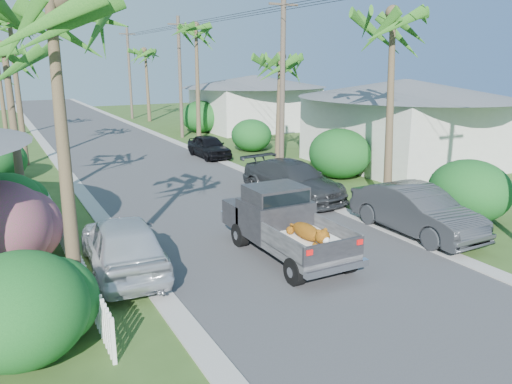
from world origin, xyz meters
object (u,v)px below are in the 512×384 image
house_right_near (403,126)px  house_right_far (254,104)px  utility_pole_c (180,77)px  palm_l_a (49,2)px  utility_pole_b (282,85)px  palm_l_c (9,19)px  parked_car_rm (293,180)px  parked_car_ln (123,244)px  parked_car_rf (209,147)px  palm_r_b (280,57)px  palm_r_c (196,27)px  palm_r_d (145,51)px  parked_car_rn (416,211)px  utility_pole_d (130,73)px  palm_r_a (397,15)px  palm_l_b (4,50)px  pickup_truck (280,221)px

house_right_near → house_right_far: house_right_near is taller
house_right_near → utility_pole_c: 17.79m
palm_l_a → utility_pole_b: bearing=40.3°
palm_l_c → parked_car_rm: bearing=-54.0°
parked_car_ln → utility_pole_c: 26.06m
parked_car_rf → house_right_far: bearing=50.3°
parked_car_rf → palm_r_b: size_ratio=0.55×
palm_l_c → utility_pole_c: size_ratio=1.02×
palm_l_a → house_right_far: palm_l_a is taller
parked_car_rm → utility_pole_c: bearing=76.4°
palm_r_c → utility_pole_c: bearing=106.7°
house_right_near → palm_l_c: bearing=152.2°
palm_r_d → parked_car_rn: bearing=-92.6°
parked_car_rm → parked_car_rf: bearing=79.5°
palm_l_a → palm_r_c: (12.40, 23.00, 1.18)m
palm_l_a → utility_pole_d: 41.77m
palm_l_a → house_right_far: size_ratio=0.91×
parked_car_rf → palm_r_b: (2.46, -4.20, 5.27)m
parked_car_ln → utility_pole_b: utility_pole_b is taller
parked_car_ln → palm_r_b: 16.36m
palm_r_b → house_right_far: size_ratio=0.80×
parked_car_rn → utility_pole_d: bearing=88.7°
parked_car_rm → palm_r_a: bearing=-53.5°
palm_l_a → house_right_near: size_ratio=0.91×
palm_l_b → palm_r_d: size_ratio=0.93×
parked_car_rn → palm_r_b: size_ratio=0.69×
house_right_far → utility_pole_d: (-7.40, 13.00, 2.48)m
parked_car_rm → house_right_near: size_ratio=0.60×
parked_car_rn → parked_car_ln: parked_car_ln is taller
palm_l_c → house_right_near: (19.00, -10.00, -5.69)m
palm_l_a → palm_l_c: bearing=89.4°
palm_l_a → house_right_near: (19.20, 9.00, -4.71)m
parked_car_rn → palm_r_d: size_ratio=0.62×
house_right_near → parked_car_rm: bearing=-160.9°
utility_pole_c → utility_pole_d: 15.00m
palm_r_b → palm_l_b: bearing=-167.4°
palm_l_b → palm_r_b: 13.73m
house_right_far → parked_car_rm: bearing=-113.8°
parked_car_ln → house_right_near: bearing=-152.7°
palm_l_b → palm_r_a: size_ratio=0.85×
utility_pole_c → palm_l_c: bearing=-152.7°
palm_l_a → utility_pole_c: bearing=64.7°
parked_car_rf → pickup_truck: bearing=-105.6°
palm_l_b → house_right_near: bearing=0.0°
parked_car_ln → palm_r_c: (10.93, 21.63, 7.29)m
parked_car_rn → utility_pole_b: 10.84m
parked_car_ln → palm_r_a: 12.96m
palm_r_c → palm_l_a: bearing=-118.3°
parked_car_rf → utility_pole_d: (1.46, 23.80, 3.92)m
palm_r_b → utility_pole_b: bearing=-116.6°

